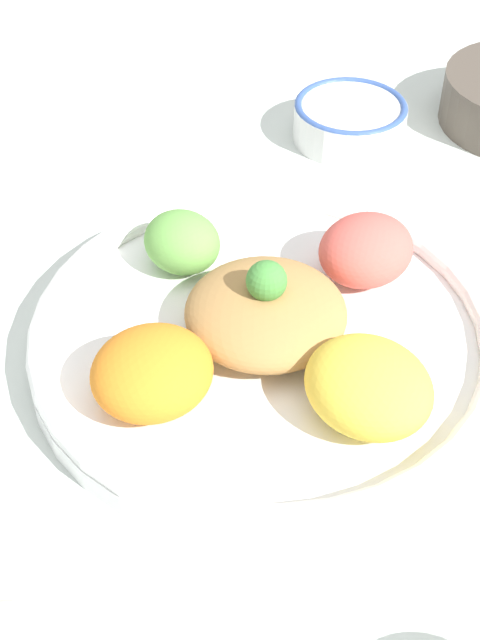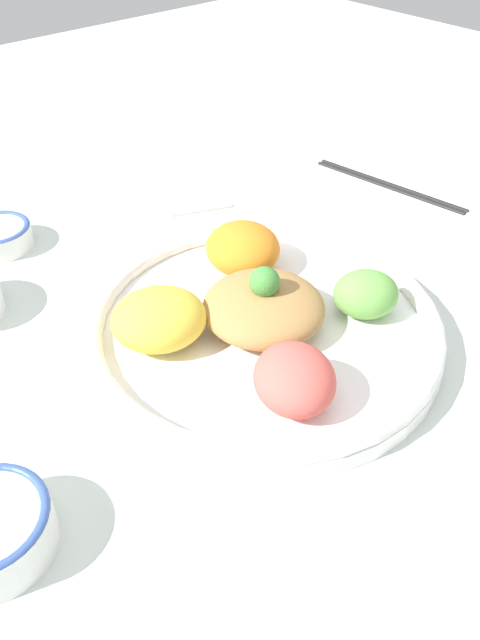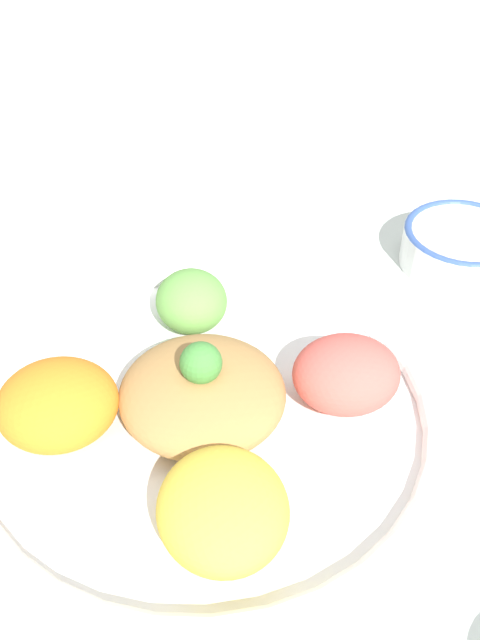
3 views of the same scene
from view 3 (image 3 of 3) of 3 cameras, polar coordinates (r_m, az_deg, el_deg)
ground_plane at (r=0.61m, az=-4.10°, el=-7.10°), size 2.40×2.40×0.00m
salad_platter at (r=0.58m, az=-2.71°, el=-7.00°), size 0.37×0.37×0.09m
sauce_bowl_red at (r=0.78m, az=16.33°, el=5.62°), size 0.12×0.12×0.04m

